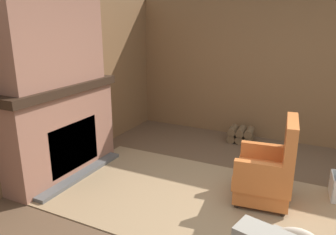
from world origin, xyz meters
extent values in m
plane|color=brown|center=(0.00, 0.00, 0.00)|extent=(14.00, 14.00, 0.00)
cube|color=brown|center=(-2.77, 0.00, 1.26)|extent=(0.06, 6.08, 2.52)
cube|color=brown|center=(0.00, 2.77, 1.26)|extent=(6.08, 0.06, 2.52)
cube|color=#93604C|center=(-2.53, 0.00, 0.59)|extent=(0.43, 1.75, 1.18)
cube|color=black|center=(-2.35, 0.00, 0.45)|extent=(0.08, 0.91, 0.66)
cube|color=#565451|center=(-2.23, 0.00, 0.03)|extent=(0.16, 1.58, 0.06)
cube|color=black|center=(-2.53, 0.00, 1.23)|extent=(0.53, 1.85, 0.11)
cube|color=#93604C|center=(-2.53, 0.00, 1.89)|extent=(0.38, 1.54, 1.21)
cube|color=#997A56|center=(-0.34, 0.15, 0.01)|extent=(4.13, 2.04, 0.01)
cube|color=#C6662D|center=(0.14, 0.49, 0.18)|extent=(0.69, 0.73, 0.24)
cube|color=#C6662D|center=(0.14, 0.49, 0.33)|extent=(0.72, 0.76, 0.18)
cube|color=#C6662D|center=(0.41, 0.52, 0.74)|extent=(0.20, 0.70, 0.63)
cube|color=#C6662D|center=(0.16, 0.19, 0.52)|extent=(0.59, 0.16, 0.20)
cube|color=#C6662D|center=(0.09, 0.79, 0.52)|extent=(0.59, 0.16, 0.20)
cylinder|color=#332319|center=(-0.08, 0.19, 0.03)|extent=(0.06, 0.06, 0.06)
cylinder|color=#332319|center=(-0.15, 0.74, 0.03)|extent=(0.06, 0.06, 0.06)
cylinder|color=#332319|center=(0.43, 0.25, 0.03)|extent=(0.06, 0.06, 0.06)
cylinder|color=#332319|center=(0.37, 0.80, 0.03)|extent=(0.06, 0.06, 0.06)
cylinder|color=brown|center=(-0.73, 2.34, 0.07)|extent=(0.16, 0.36, 0.14)
cylinder|color=brown|center=(-0.58, 2.35, 0.07)|extent=(0.16, 0.36, 0.14)
cylinder|color=brown|center=(-0.44, 2.36, 0.07)|extent=(0.16, 0.36, 0.14)
cylinder|color=brown|center=(-0.73, 2.34, 0.20)|extent=(0.16, 0.36, 0.14)
cylinder|color=brown|center=(-0.58, 2.35, 0.20)|extent=(0.16, 0.36, 0.14)
cylinder|color=brown|center=(-0.44, 2.36, 0.20)|extent=(0.16, 0.36, 0.14)
cube|color=white|center=(0.90, 0.93, 0.15)|extent=(0.05, 0.36, 0.31)
ellipsoid|color=silver|center=(-2.57, -0.64, 1.33)|extent=(0.09, 0.09, 0.08)
cylinder|color=white|center=(-2.57, -0.64, 1.45)|extent=(0.05, 0.05, 0.15)
cube|color=brown|center=(-2.57, 0.17, 1.36)|extent=(0.15, 0.22, 0.15)
cube|color=silver|center=(-2.49, 0.17, 1.37)|extent=(0.01, 0.04, 0.02)
cylinder|color=red|center=(-2.59, -0.08, 1.41)|extent=(0.06, 0.24, 0.24)
camera|label=1|loc=(0.70, -3.19, 2.12)|focal=35.00mm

